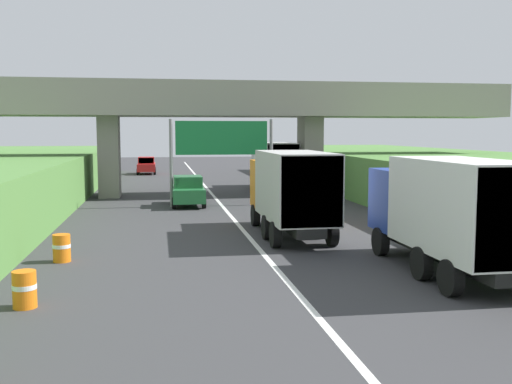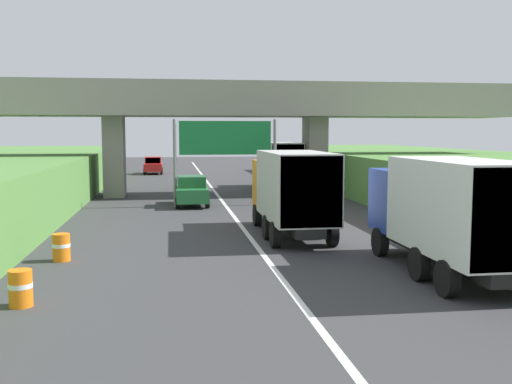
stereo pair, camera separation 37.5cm
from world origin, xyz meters
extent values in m
cube|color=white|center=(0.00, 31.52, 0.00)|extent=(0.20, 103.04, 0.01)
cube|color=gray|center=(0.00, 39.40, 5.78)|extent=(40.00, 4.80, 1.10)
cube|color=gray|center=(0.00, 37.18, 6.88)|extent=(40.00, 0.36, 1.10)
cube|color=gray|center=(0.00, 41.62, 6.88)|extent=(40.00, 0.36, 1.10)
cube|color=gray|center=(-6.69, 39.40, 2.61)|extent=(1.30, 2.20, 5.23)
cube|color=gray|center=(6.69, 39.40, 2.61)|extent=(1.30, 2.20, 5.23)
cylinder|color=slate|center=(-2.85, 33.52, 2.46)|extent=(0.18, 0.18, 4.93)
cylinder|color=slate|center=(2.85, 33.52, 2.46)|extent=(0.18, 0.18, 4.93)
cube|color=#167238|center=(0.00, 33.52, 3.88)|extent=(5.20, 0.12, 1.90)
cube|color=white|center=(0.00, 33.50, 3.88)|extent=(4.89, 0.01, 1.67)
cube|color=black|center=(1.69, 23.60, 0.66)|extent=(1.10, 7.30, 0.36)
cube|color=orange|center=(1.69, 26.20, 1.89)|extent=(2.10, 2.10, 2.10)
cube|color=#2D3842|center=(1.69, 27.22, 2.19)|extent=(1.89, 0.06, 0.90)
cube|color=#B7B7B2|center=(1.69, 22.55, 2.14)|extent=(2.30, 5.20, 2.60)
cube|color=gray|center=(1.69, 19.97, 2.14)|extent=(2.21, 0.04, 2.50)
cylinder|color=black|center=(0.72, 26.20, 0.48)|extent=(0.30, 0.96, 0.96)
cylinder|color=black|center=(2.66, 26.20, 0.48)|extent=(0.30, 0.96, 0.96)
cylinder|color=black|center=(0.62, 21.12, 0.48)|extent=(0.30, 0.96, 0.96)
cylinder|color=black|center=(2.76, 21.12, 0.48)|extent=(0.30, 0.96, 0.96)
cylinder|color=black|center=(0.62, 22.81, 0.48)|extent=(0.30, 0.96, 0.96)
cylinder|color=black|center=(2.76, 22.81, 0.48)|extent=(0.30, 0.96, 0.96)
cube|color=black|center=(4.80, 42.81, 0.66)|extent=(1.10, 7.30, 0.36)
cube|color=#B2B5B7|center=(4.80, 45.41, 1.89)|extent=(2.10, 2.10, 2.10)
cube|color=#2D3842|center=(4.80, 46.43, 2.19)|extent=(1.89, 0.06, 0.90)
cube|color=silver|center=(4.80, 41.76, 2.14)|extent=(2.30, 5.20, 2.60)
cube|color=#A8A8A4|center=(4.80, 39.18, 2.14)|extent=(2.21, 0.04, 2.50)
cylinder|color=black|center=(3.83, 45.41, 0.48)|extent=(0.30, 0.96, 0.96)
cylinder|color=black|center=(5.77, 45.41, 0.48)|extent=(0.30, 0.96, 0.96)
cylinder|color=black|center=(3.73, 40.33, 0.48)|extent=(0.30, 0.96, 0.96)
cylinder|color=black|center=(5.87, 40.33, 0.48)|extent=(0.30, 0.96, 0.96)
cylinder|color=black|center=(3.73, 42.02, 0.48)|extent=(0.30, 0.96, 0.96)
cylinder|color=black|center=(5.87, 42.02, 0.48)|extent=(0.30, 0.96, 0.96)
cube|color=black|center=(4.88, 16.65, 0.66)|extent=(1.10, 7.30, 0.36)
cube|color=#233D9E|center=(4.88, 19.25, 1.89)|extent=(2.10, 2.10, 2.10)
cube|color=#2D3842|center=(4.88, 20.27, 2.19)|extent=(1.89, 0.06, 0.90)
cube|color=silver|center=(4.88, 15.60, 2.14)|extent=(2.30, 5.20, 2.60)
cylinder|color=black|center=(3.91, 19.25, 0.48)|extent=(0.30, 0.96, 0.96)
cylinder|color=black|center=(5.85, 19.25, 0.48)|extent=(0.30, 0.96, 0.96)
cylinder|color=black|center=(3.81, 14.17, 0.48)|extent=(0.30, 0.96, 0.96)
cylinder|color=black|center=(3.81, 15.86, 0.48)|extent=(0.30, 0.96, 0.96)
cylinder|color=black|center=(5.95, 15.86, 0.48)|extent=(0.30, 0.96, 0.96)
cube|color=red|center=(-4.78, 60.17, 0.70)|extent=(1.76, 4.10, 0.76)
cube|color=red|center=(-4.78, 60.02, 1.40)|extent=(1.56, 1.90, 0.64)
cube|color=#2D3842|center=(-4.78, 59.10, 1.40)|extent=(1.44, 0.06, 0.54)
cylinder|color=black|center=(-5.60, 61.44, 0.32)|extent=(0.22, 0.64, 0.64)
cylinder|color=black|center=(-3.96, 61.44, 0.32)|extent=(0.22, 0.64, 0.64)
cylinder|color=black|center=(-5.60, 58.90, 0.32)|extent=(0.22, 0.64, 0.64)
cylinder|color=black|center=(-3.96, 58.90, 0.32)|extent=(0.22, 0.64, 0.64)
cube|color=#236B38|center=(-1.92, 33.90, 0.70)|extent=(1.76, 4.10, 0.76)
cube|color=#236B38|center=(-1.92, 33.75, 1.40)|extent=(1.56, 1.90, 0.64)
cube|color=#2D3842|center=(-1.92, 32.83, 1.40)|extent=(1.44, 0.06, 0.54)
cylinder|color=black|center=(-2.74, 35.17, 0.32)|extent=(0.22, 0.64, 0.64)
cylinder|color=black|center=(-1.10, 35.17, 0.32)|extent=(0.22, 0.64, 0.64)
cylinder|color=black|center=(-2.74, 32.63, 0.32)|extent=(0.22, 0.64, 0.64)
cylinder|color=black|center=(-1.10, 32.63, 0.32)|extent=(0.22, 0.64, 0.64)
cylinder|color=orange|center=(-6.75, 14.92, 0.45)|extent=(0.56, 0.56, 0.90)
cylinder|color=white|center=(-6.75, 14.92, 0.52)|extent=(0.57, 0.57, 0.12)
cylinder|color=orange|center=(-6.69, 19.98, 0.45)|extent=(0.56, 0.56, 0.90)
cylinder|color=white|center=(-6.69, 19.98, 0.52)|extent=(0.57, 0.57, 0.12)
camera|label=1|loc=(-3.51, 0.50, 4.21)|focal=41.04mm
camera|label=2|loc=(-3.14, 0.45, 4.21)|focal=41.04mm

